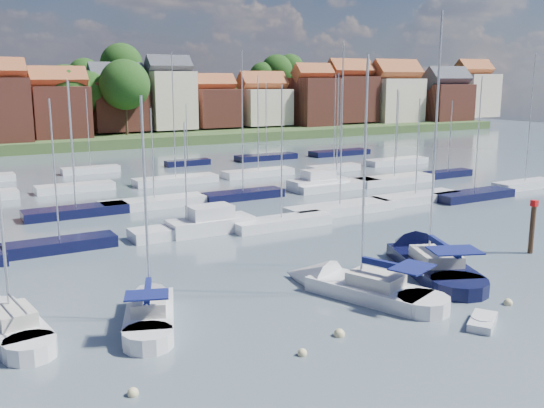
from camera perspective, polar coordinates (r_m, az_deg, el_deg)
ground at (r=70.05m, az=-8.54°, el=1.41°), size 260.00×260.00×0.00m
sailboat_left at (r=33.08m, az=-11.37°, el=-9.78°), size 5.45×9.39×12.52m
sailboat_centre at (r=36.23m, az=7.31°, el=-7.73°), size 6.50×11.23×14.85m
sailboat_navy at (r=42.61m, az=13.92°, el=-5.02°), size 8.07×13.31×17.90m
sailboat_far at (r=33.53m, az=-23.53°, el=-10.31°), size 3.49×9.26×12.09m
tender at (r=33.22m, az=19.21°, el=-10.43°), size 2.73×2.32×0.54m
timber_piling at (r=47.47m, az=23.20°, el=-3.21°), size 0.40×0.40×6.15m
buoy_a at (r=25.86m, az=-12.95°, el=-17.15°), size 0.46×0.46×0.46m
buoy_b at (r=28.46m, az=2.86°, el=-14.04°), size 0.45×0.45×0.45m
buoy_c at (r=30.52m, az=6.34°, el=-12.24°), size 0.55×0.55×0.55m
buoy_d at (r=36.69m, az=21.32°, el=-8.81°), size 0.49×0.49×0.49m
buoy_e at (r=44.48m, az=12.78°, el=-4.72°), size 0.52×0.52×0.52m
marina_field at (r=66.29m, az=-5.48°, el=1.29°), size 79.62×41.41×15.93m
far_shore_town at (r=159.48m, az=-20.24°, el=8.20°), size 212.46×90.00×22.27m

